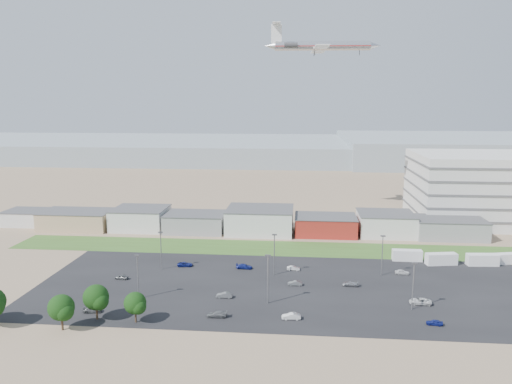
# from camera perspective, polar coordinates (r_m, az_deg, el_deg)

# --- Properties ---
(ground) EXTENTS (700.00, 700.00, 0.00)m
(ground) POSITION_cam_1_polar(r_m,az_deg,el_deg) (102.89, 0.43, -14.67)
(ground) COLOR #816852
(ground) RESTS_ON ground
(parking_lot) EXTENTS (120.00, 50.00, 0.01)m
(parking_lot) POSITION_cam_1_polar(r_m,az_deg,el_deg) (121.06, 3.65, -10.78)
(parking_lot) COLOR black
(parking_lot) RESTS_ON ground
(grass_strip) EXTENTS (160.00, 16.00, 0.02)m
(grass_strip) POSITION_cam_1_polar(r_m,az_deg,el_deg) (151.56, 2.12, -6.43)
(grass_strip) COLOR #3A5A21
(grass_strip) RESTS_ON ground
(hills_backdrop) EXTENTS (700.00, 200.00, 9.00)m
(hills_backdrop) POSITION_cam_1_polar(r_m,az_deg,el_deg) (411.17, 9.80, 4.56)
(hills_backdrop) COLOR gray
(hills_backdrop) RESTS_ON ground
(building_row) EXTENTS (170.00, 20.00, 8.00)m
(building_row) POSITION_cam_1_polar(r_m,az_deg,el_deg) (170.52, -3.23, -3.18)
(building_row) COLOR silver
(building_row) RESTS_ON ground
(box_trailer_a) EXTENTS (8.04, 2.53, 3.01)m
(box_trailer_a) POSITION_cam_1_polar(r_m,az_deg,el_deg) (145.75, 16.88, -6.93)
(box_trailer_a) COLOR silver
(box_trailer_a) RESTS_ON ground
(box_trailer_b) EXTENTS (8.62, 4.06, 3.11)m
(box_trailer_b) POSITION_cam_1_polar(r_m,az_deg,el_deg) (145.19, 20.41, -7.19)
(box_trailer_b) COLOR silver
(box_trailer_b) RESTS_ON ground
(box_trailer_c) EXTENTS (8.40, 3.17, 3.09)m
(box_trailer_c) POSITION_cam_1_polar(r_m,az_deg,el_deg) (148.78, 24.45, -7.06)
(box_trailer_c) COLOR silver
(box_trailer_c) RESTS_ON ground
(box_trailer_d) EXTENTS (7.84, 4.05, 2.81)m
(box_trailer_d) POSITION_cam_1_polar(r_m,az_deg,el_deg) (153.29, 26.76, -6.80)
(box_trailer_d) COLOR silver
(box_trailer_d) RESTS_ON ground
(tree_mid) EXTENTS (5.37, 5.37, 8.06)m
(tree_mid) POSITION_cam_1_polar(r_m,az_deg,el_deg) (104.98, -21.36, -12.48)
(tree_mid) COLOR black
(tree_mid) RESTS_ON ground
(tree_right) EXTENTS (5.50, 5.50, 8.25)m
(tree_right) POSITION_cam_1_polar(r_m,az_deg,el_deg) (107.50, -17.81, -11.67)
(tree_right) COLOR black
(tree_right) RESTS_ON ground
(tree_near) EXTENTS (4.73, 4.73, 7.10)m
(tree_near) POSITION_cam_1_polar(r_m,az_deg,el_deg) (104.29, -13.65, -12.49)
(tree_near) COLOR black
(tree_near) RESTS_ON ground
(lightpole_front_l) EXTENTS (1.19, 0.50, 10.10)m
(lightpole_front_l) POSITION_cam_1_polar(r_m,az_deg,el_deg) (115.50, -13.35, -9.42)
(lightpole_front_l) COLOR slate
(lightpole_front_l) RESTS_ON ground
(lightpole_front_m) EXTENTS (1.29, 0.54, 10.98)m
(lightpole_front_m) POSITION_cam_1_polar(r_m,az_deg,el_deg) (109.76, 1.36, -9.94)
(lightpole_front_m) COLOR slate
(lightpole_front_m) RESTS_ON ground
(lightpole_front_r) EXTENTS (1.21, 0.51, 10.32)m
(lightpole_front_r) POSITION_cam_1_polar(r_m,az_deg,el_deg) (111.69, 17.51, -10.25)
(lightpole_front_r) COLOR slate
(lightpole_front_r) RESTS_ON ground
(lightpole_back_l) EXTENTS (1.19, 0.50, 10.12)m
(lightpole_back_l) POSITION_cam_1_polar(r_m,az_deg,el_deg) (133.74, -10.80, -6.61)
(lightpole_back_l) COLOR slate
(lightpole_back_l) RESTS_ON ground
(lightpole_back_m) EXTENTS (1.25, 0.52, 10.64)m
(lightpole_back_m) POSITION_cam_1_polar(r_m,az_deg,el_deg) (127.40, 2.11, -7.16)
(lightpole_back_m) COLOR slate
(lightpole_back_m) RESTS_ON ground
(lightpole_back_r) EXTENTS (1.23, 0.51, 10.43)m
(lightpole_back_r) POSITION_cam_1_polar(r_m,az_deg,el_deg) (130.83, 14.22, -7.05)
(lightpole_back_r) COLOR slate
(lightpole_back_r) RESTS_ON ground
(airliner) EXTENTS (43.68, 30.90, 12.50)m
(airliner) POSITION_cam_1_polar(r_m,az_deg,el_deg) (190.99, 7.61, 16.23)
(airliner) COLOR silver
(parked_car_0) EXTENTS (4.97, 2.75, 1.32)m
(parked_car_0) POSITION_cam_1_polar(r_m,az_deg,el_deg) (116.63, 18.26, -11.77)
(parked_car_0) COLOR silver
(parked_car_0) RESTS_ON ground
(parked_car_2) EXTENTS (3.33, 1.70, 1.09)m
(parked_car_2) POSITION_cam_1_polar(r_m,az_deg,el_deg) (107.47, 19.72, -13.85)
(parked_car_2) COLOR navy
(parked_car_2) RESTS_ON ground
(parked_car_3) EXTENTS (4.29, 1.84, 1.23)m
(parked_car_3) POSITION_cam_1_polar(r_m,az_deg,el_deg) (105.22, -4.49, -13.75)
(parked_car_3) COLOR #595B5E
(parked_car_3) RESTS_ON ground
(parked_car_4) EXTENTS (3.70, 1.31, 1.21)m
(parked_car_4) POSITION_cam_1_polar(r_m,az_deg,el_deg) (114.67, -3.63, -11.67)
(parked_car_4) COLOR #595B5E
(parked_car_4) RESTS_ON ground
(parked_car_5) EXTENTS (3.43, 1.65, 1.13)m
(parked_car_5) POSITION_cam_1_polar(r_m,az_deg,el_deg) (130.01, -15.11, -9.36)
(parked_car_5) COLOR #595B5E
(parked_car_5) RESTS_ON ground
(parked_car_6) EXTENTS (4.40, 1.98, 1.25)m
(parked_car_6) POSITION_cam_1_polar(r_m,az_deg,el_deg) (133.25, -1.35, -8.49)
(parked_car_6) COLOR navy
(parked_car_6) RESTS_ON ground
(parked_car_7) EXTENTS (3.46, 1.27, 1.13)m
(parked_car_7) POSITION_cam_1_polar(r_m,az_deg,el_deg) (121.97, 4.48, -10.34)
(parked_car_7) COLOR #595B5E
(parked_car_7) RESTS_ON ground
(parked_car_8) EXTENTS (3.64, 1.62, 1.22)m
(parked_car_8) POSITION_cam_1_polar(r_m,az_deg,el_deg) (134.39, 16.37, -8.76)
(parked_car_8) COLOR silver
(parked_car_8) RESTS_ON ground
(parked_car_9) EXTENTS (4.30, 2.37, 1.14)m
(parked_car_9) POSITION_cam_1_polar(r_m,az_deg,el_deg) (136.36, -8.11, -8.18)
(parked_car_9) COLOR navy
(parked_car_9) RESTS_ON ground
(parked_car_10) EXTENTS (4.14, 2.11, 1.15)m
(parked_car_10) POSITION_cam_1_polar(r_m,az_deg,el_deg) (112.42, -18.17, -12.66)
(parked_car_10) COLOR #595B5E
(parked_car_10) RESTS_ON ground
(parked_car_11) EXTENTS (3.36, 1.19, 1.10)m
(parked_car_11) POSITION_cam_1_polar(r_m,az_deg,el_deg) (132.43, 4.29, -8.67)
(parked_car_11) COLOR silver
(parked_car_11) RESTS_ON ground
(parked_car_12) EXTENTS (4.02, 2.01, 1.12)m
(parked_car_12) POSITION_cam_1_polar(r_m,az_deg,el_deg) (123.29, 10.71, -10.27)
(parked_car_12) COLOR #A5A5AA
(parked_car_12) RESTS_ON ground
(parked_car_13) EXTENTS (3.92, 1.63, 1.26)m
(parked_car_13) POSITION_cam_1_polar(r_m,az_deg,el_deg) (104.23, 4.04, -13.97)
(parked_car_13) COLOR silver
(parked_car_13) RESTS_ON ground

